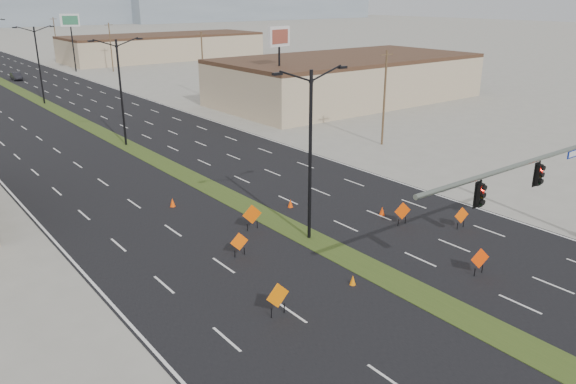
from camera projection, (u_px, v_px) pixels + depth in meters
ground at (482, 326)px, 24.77m from camera, size 600.00×600.00×0.00m
building_se_near at (347, 80)px, 77.07m from camera, size 36.00×18.00×5.50m
building_se_far at (164, 48)px, 128.07m from camera, size 44.00×16.00×5.00m
mesa_east at (246, 4)px, 342.21m from camera, size 160.00×50.00×18.00m
signal_mast at (556, 176)px, 29.59m from camera, size 16.30×0.60×8.00m
streetlight_0 at (310, 151)px, 31.95m from camera, size 5.15×0.24×10.02m
streetlight_1 at (121, 89)px, 52.89m from camera, size 5.15×0.24×10.02m
streetlight_2 at (39, 63)px, 73.83m from camera, size 5.15×0.24×10.02m
utility_pole_0 at (384, 97)px, 53.42m from camera, size 1.60×0.20×9.00m
utility_pole_1 at (203, 63)px, 79.60m from camera, size 1.60×0.20×9.00m
utility_pole_2 at (111, 47)px, 105.78m from camera, size 1.60×0.20×9.00m
utility_pole_3 at (55, 36)px, 131.95m from camera, size 1.60×0.20×9.00m
car_mid at (16, 76)px, 96.47m from camera, size 1.41×3.91×1.28m
construction_sign_0 at (278, 297)px, 25.25m from camera, size 1.25×0.06×1.67m
construction_sign_1 at (239, 243)px, 31.13m from camera, size 1.07×0.22×1.43m
construction_sign_2 at (252, 215)px, 34.60m from camera, size 1.24×0.33×1.68m
construction_sign_3 at (402, 212)px, 35.40m from camera, size 1.11×0.38×1.53m
construction_sign_4 at (480, 259)px, 29.03m from camera, size 1.10×0.36×1.51m
construction_sign_5 at (461, 216)px, 34.89m from camera, size 1.05×0.27×1.42m
cone_0 at (353, 280)px, 28.20m from camera, size 0.39×0.39×0.53m
cone_1 at (290, 203)px, 38.53m from camera, size 0.38×0.38×0.60m
cone_2 at (382, 211)px, 37.17m from camera, size 0.44×0.44×0.61m
cone_3 at (173, 203)px, 38.64m from camera, size 0.39×0.39×0.63m
pole_sign_east_near at (279, 43)px, 64.79m from camera, size 3.41×1.08×10.47m
pole_sign_east_far at (70, 24)px, 104.67m from camera, size 3.36×1.50×10.58m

